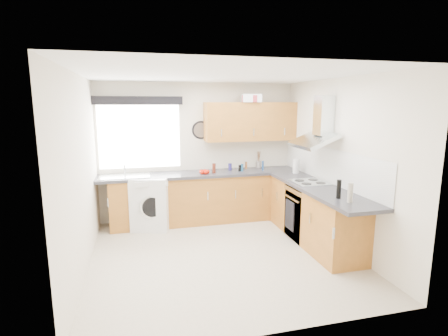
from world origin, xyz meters
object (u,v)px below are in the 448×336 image
object	(u,v)px
oven	(308,212)
extractor_hood	(318,127)
washing_machine	(152,202)
upper_cabinets	(251,122)

from	to	relation	value
oven	extractor_hood	size ratio (longest dim) A/B	1.09
extractor_hood	washing_machine	xyz separation A→B (m)	(-2.50, 1.10, -1.32)
oven	upper_cabinets	world-z (taller)	upper_cabinets
upper_cabinets	washing_machine	world-z (taller)	upper_cabinets
oven	extractor_hood	world-z (taller)	extractor_hood
oven	extractor_hood	xyz separation A→B (m)	(0.10, -0.00, 1.34)
upper_cabinets	washing_machine	distance (m)	2.30
oven	washing_machine	size ratio (longest dim) A/B	0.94
oven	upper_cabinets	size ratio (longest dim) A/B	0.50
extractor_hood	upper_cabinets	world-z (taller)	upper_cabinets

